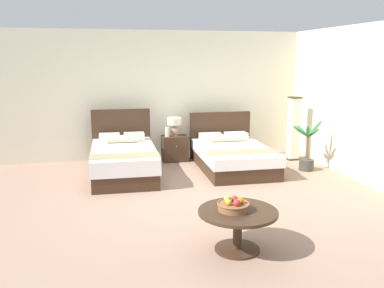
{
  "coord_description": "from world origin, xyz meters",
  "views": [
    {
      "loc": [
        -1.46,
        -6.03,
        2.15
      ],
      "look_at": [
        0.0,
        0.43,
        0.77
      ],
      "focal_mm": 38.5,
      "sensor_mm": 36.0,
      "label": 1
    }
  ],
  "objects_px": {
    "coffee_table": "(238,220)",
    "floor_lamp_corner": "(294,129)",
    "bed_near_corner": "(232,155)",
    "vase": "(167,132)",
    "bed_near_window": "(124,159)",
    "potted_palm": "(307,155)",
    "nightstand": "(175,148)",
    "table_lamp": "(174,124)",
    "fruit_bowl": "(234,205)"
  },
  "relations": [
    {
      "from": "coffee_table",
      "to": "floor_lamp_corner",
      "type": "xyz_separation_m",
      "value": [
        2.57,
        3.85,
        0.32
      ]
    },
    {
      "from": "bed_near_corner",
      "to": "vase",
      "type": "xyz_separation_m",
      "value": [
        -1.15,
        0.84,
        0.38
      ]
    },
    {
      "from": "bed_near_window",
      "to": "floor_lamp_corner",
      "type": "xyz_separation_m",
      "value": [
        3.64,
        0.44,
        0.37
      ]
    },
    {
      "from": "bed_near_corner",
      "to": "floor_lamp_corner",
      "type": "height_order",
      "value": "floor_lamp_corner"
    },
    {
      "from": "bed_near_window",
      "to": "potted_palm",
      "type": "relative_size",
      "value": 2.11
    },
    {
      "from": "coffee_table",
      "to": "floor_lamp_corner",
      "type": "height_order",
      "value": "floor_lamp_corner"
    },
    {
      "from": "bed_near_window",
      "to": "bed_near_corner",
      "type": "relative_size",
      "value": 1.0
    },
    {
      "from": "nightstand",
      "to": "table_lamp",
      "type": "xyz_separation_m",
      "value": [
        -0.0,
        0.02,
        0.52
      ]
    },
    {
      "from": "table_lamp",
      "to": "vase",
      "type": "distance_m",
      "value": 0.23
    },
    {
      "from": "nightstand",
      "to": "vase",
      "type": "height_order",
      "value": "vase"
    },
    {
      "from": "vase",
      "to": "coffee_table",
      "type": "height_order",
      "value": "vase"
    },
    {
      "from": "fruit_bowl",
      "to": "potted_palm",
      "type": "height_order",
      "value": "potted_palm"
    },
    {
      "from": "bed_near_corner",
      "to": "potted_palm",
      "type": "relative_size",
      "value": 2.1
    },
    {
      "from": "floor_lamp_corner",
      "to": "vase",
      "type": "bearing_deg",
      "value": 171.31
    },
    {
      "from": "coffee_table",
      "to": "fruit_bowl",
      "type": "bearing_deg",
      "value": 167.76
    },
    {
      "from": "bed_near_corner",
      "to": "floor_lamp_corner",
      "type": "bearing_deg",
      "value": 15.82
    },
    {
      "from": "floor_lamp_corner",
      "to": "table_lamp",
      "type": "bearing_deg",
      "value": 169.44
    },
    {
      "from": "nightstand",
      "to": "coffee_table",
      "type": "xyz_separation_m",
      "value": [
        -0.06,
        -4.29,
        0.09
      ]
    },
    {
      "from": "fruit_bowl",
      "to": "potted_palm",
      "type": "xyz_separation_m",
      "value": [
        2.48,
        2.95,
        -0.23
      ]
    },
    {
      "from": "table_lamp",
      "to": "potted_palm",
      "type": "xyz_separation_m",
      "value": [
        2.37,
        -1.35,
        -0.48
      ]
    },
    {
      "from": "table_lamp",
      "to": "floor_lamp_corner",
      "type": "relative_size",
      "value": 0.29
    },
    {
      "from": "vase",
      "to": "fruit_bowl",
      "type": "relative_size",
      "value": 0.56
    },
    {
      "from": "bed_near_window",
      "to": "vase",
      "type": "xyz_separation_m",
      "value": [
        0.97,
        0.84,
        0.34
      ]
    },
    {
      "from": "table_lamp",
      "to": "coffee_table",
      "type": "distance_m",
      "value": 4.34
    },
    {
      "from": "potted_palm",
      "to": "vase",
      "type": "bearing_deg",
      "value": 152.99
    },
    {
      "from": "bed_near_window",
      "to": "bed_near_corner",
      "type": "height_order",
      "value": "bed_near_window"
    },
    {
      "from": "vase",
      "to": "floor_lamp_corner",
      "type": "xyz_separation_m",
      "value": [
        2.67,
        -0.41,
        0.03
      ]
    },
    {
      "from": "coffee_table",
      "to": "potted_palm",
      "type": "bearing_deg",
      "value": 50.61
    },
    {
      "from": "bed_near_corner",
      "to": "coffee_table",
      "type": "xyz_separation_m",
      "value": [
        -1.06,
        -3.42,
        0.1
      ]
    },
    {
      "from": "bed_near_window",
      "to": "floor_lamp_corner",
      "type": "relative_size",
      "value": 1.56
    },
    {
      "from": "coffee_table",
      "to": "vase",
      "type": "bearing_deg",
      "value": 91.32
    },
    {
      "from": "vase",
      "to": "potted_palm",
      "type": "bearing_deg",
      "value": -27.01
    },
    {
      "from": "table_lamp",
      "to": "vase",
      "type": "bearing_deg",
      "value": -159.44
    },
    {
      "from": "fruit_bowl",
      "to": "potted_palm",
      "type": "distance_m",
      "value": 3.87
    },
    {
      "from": "floor_lamp_corner",
      "to": "potted_palm",
      "type": "relative_size",
      "value": 1.35
    },
    {
      "from": "bed_near_corner",
      "to": "floor_lamp_corner",
      "type": "relative_size",
      "value": 1.55
    },
    {
      "from": "vase",
      "to": "nightstand",
      "type": "bearing_deg",
      "value": 14.03
    },
    {
      "from": "bed_near_window",
      "to": "table_lamp",
      "type": "height_order",
      "value": "bed_near_window"
    },
    {
      "from": "floor_lamp_corner",
      "to": "coffee_table",
      "type": "bearing_deg",
      "value": -123.78
    },
    {
      "from": "bed_near_window",
      "to": "coffee_table",
      "type": "bearing_deg",
      "value": -72.56
    },
    {
      "from": "bed_near_window",
      "to": "coffee_table",
      "type": "distance_m",
      "value": 3.58
    },
    {
      "from": "nightstand",
      "to": "vase",
      "type": "relative_size",
      "value": 2.6
    },
    {
      "from": "vase",
      "to": "fruit_bowl",
      "type": "xyz_separation_m",
      "value": [
        0.05,
        -4.24,
        -0.1
      ]
    },
    {
      "from": "table_lamp",
      "to": "potted_palm",
      "type": "distance_m",
      "value": 2.77
    },
    {
      "from": "potted_palm",
      "to": "bed_near_window",
      "type": "bearing_deg",
      "value": 172.73
    },
    {
      "from": "bed_near_window",
      "to": "potted_palm",
      "type": "distance_m",
      "value": 3.53
    },
    {
      "from": "bed_near_window",
      "to": "vase",
      "type": "bearing_deg",
      "value": 40.91
    },
    {
      "from": "bed_near_corner",
      "to": "table_lamp",
      "type": "xyz_separation_m",
      "value": [
        -0.99,
        0.9,
        0.53
      ]
    },
    {
      "from": "table_lamp",
      "to": "coffee_table",
      "type": "height_order",
      "value": "table_lamp"
    },
    {
      "from": "bed_near_window",
      "to": "nightstand",
      "type": "bearing_deg",
      "value": 37.93
    }
  ]
}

